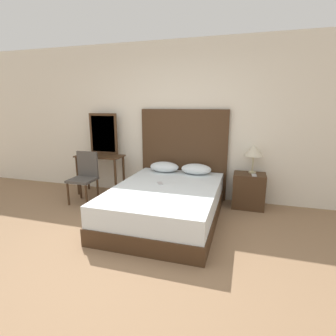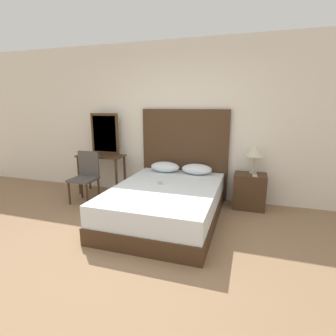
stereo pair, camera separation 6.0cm
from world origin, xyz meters
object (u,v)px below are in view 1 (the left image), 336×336
bed (166,203)px  vanity_desk (100,164)px  nightstand (249,191)px  phone_on_nightstand (254,175)px  phone_on_bed (160,183)px  chair (85,174)px  table_lamp (254,151)px

bed → vanity_desk: size_ratio=2.39×
nightstand → phone_on_nightstand: size_ratio=3.70×
nightstand → vanity_desk: bearing=-178.3°
phone_on_bed → nightstand: 1.48m
bed → phone_on_bed: 0.31m
phone_on_bed → vanity_desk: vanity_desk is taller
vanity_desk → phone_on_bed: bearing=-25.2°
phone_on_nightstand → chair: (-2.76, -0.42, -0.09)m
table_lamp → bed: bearing=-142.3°
phone_on_nightstand → nightstand: bearing=124.1°
phone_on_bed → phone_on_nightstand: size_ratio=1.07×
bed → vanity_desk: (-1.51, 0.76, 0.33)m
phone_on_bed → nightstand: (1.27, 0.73, -0.22)m
bed → nightstand: nightstand is taller
nightstand → table_lamp: 0.65m
phone_on_bed → vanity_desk: (-1.38, 0.65, 0.07)m
phone_on_bed → chair: 1.45m
bed → table_lamp: size_ratio=4.48×
nightstand → chair: 2.76m
phone_on_bed → table_lamp: table_lamp is taller
nightstand → vanity_desk: (-2.66, -0.08, 0.30)m
bed → nightstand: bearing=36.2°
phone_on_nightstand → table_lamp: bearing=99.6°
phone_on_bed → nightstand: size_ratio=0.29×
table_lamp → phone_on_nightstand: size_ratio=2.98×
bed → phone_on_nightstand: size_ratio=13.35×
table_lamp → vanity_desk: bearing=-176.8°
vanity_desk → chair: 0.45m
nightstand → table_lamp: table_lamp is taller
vanity_desk → chair: bearing=-96.0°
chair → vanity_desk: bearing=84.0°
bed → phone_on_nightstand: (1.21, 0.75, 0.32)m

